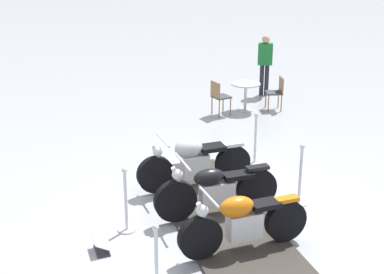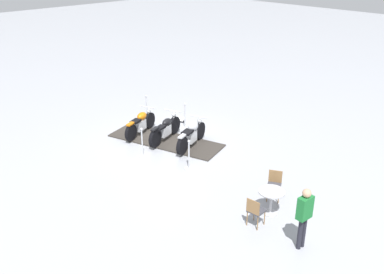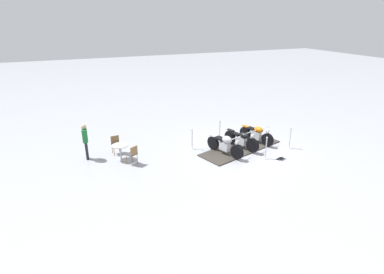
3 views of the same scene
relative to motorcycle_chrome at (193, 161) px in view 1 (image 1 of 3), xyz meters
name	(u,v)px [view 1 (image 1 of 3)]	position (x,y,z in m)	size (l,w,h in m)	color
ground_plane	(217,216)	(1.11, 0.37, -0.55)	(80.00, 80.00, 0.00)	#A8AAB2
display_platform	(217,215)	(1.11, 0.37, -0.52)	(4.54, 1.51, 0.05)	#38332D
motorcycle_chrome	(193,161)	(0.00, 0.00, 0.00)	(0.99, 2.12, 1.00)	black
motorcycle_black	(216,189)	(1.12, 0.35, -0.04)	(0.94, 2.09, 1.04)	black
motorcycle_copper	(242,222)	(2.24, 0.68, -0.03)	(0.94, 1.99, 0.98)	black
stanchion_left_front	(255,147)	(-1.18, 1.28, -0.19)	(0.32, 0.32, 1.09)	silver
stanchion_right_mid	(126,209)	(1.56, -1.10, -0.16)	(0.29, 0.29, 1.10)	silver
stanchion_left_mid	(300,183)	(0.67, 1.84, -0.15)	(0.30, 0.30, 1.13)	silver
info_placard	(102,247)	(2.19, -1.42, -0.48)	(0.43, 0.33, 0.21)	#333338
cafe_table	(246,90)	(-4.72, 1.44, 0.01)	(0.76, 0.76, 0.74)	#B7B7BC
cafe_chair_near_table	(277,91)	(-4.79, 2.26, -0.03)	(0.43, 0.43, 0.87)	olive
cafe_chair_across_table	(219,95)	(-4.32, 0.73, -0.01)	(0.55, 0.55, 0.90)	olive
bystander_person	(265,60)	(-6.16, 2.12, 0.48)	(0.26, 0.42, 1.71)	#23232D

